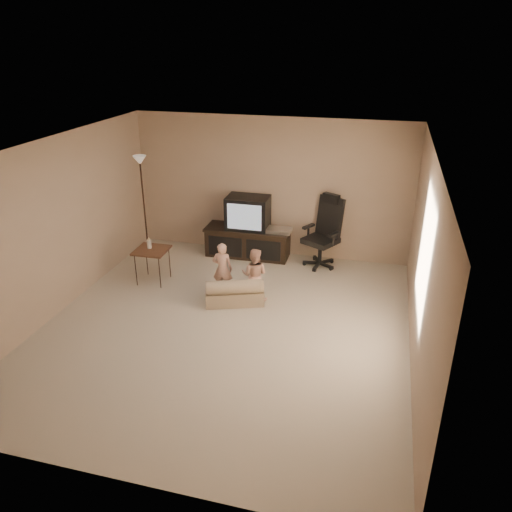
{
  "coord_description": "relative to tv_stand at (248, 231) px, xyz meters",
  "views": [
    {
      "loc": [
        1.94,
        -5.68,
        3.77
      ],
      "look_at": [
        0.29,
        0.6,
        0.87
      ],
      "focal_mm": 35.0,
      "sensor_mm": 36.0,
      "label": 1
    }
  ],
  "objects": [
    {
      "name": "tv_stand",
      "position": [
        0.0,
        0.0,
        0.0
      ],
      "size": [
        1.58,
        0.6,
        1.13
      ],
      "rotation": [
        0.0,
        0.0,
        0.01
      ],
      "color": "black",
      "rests_on": "floor"
    },
    {
      "name": "side_table",
      "position": [
        -1.24,
        -1.43,
        0.09
      ],
      "size": [
        0.53,
        0.53,
        0.78
      ],
      "rotation": [
        0.0,
        0.0,
        0.02
      ],
      "color": "brown",
      "rests_on": "floor"
    },
    {
      "name": "office_chair",
      "position": [
        1.38,
        -0.07,
        -0.01
      ],
      "size": [
        0.8,
        0.81,
        1.27
      ],
      "rotation": [
        0.0,
        0.0,
        -0.5
      ],
      "color": "black",
      "rests_on": "floor"
    },
    {
      "name": "floor",
      "position": [
        0.35,
        -2.49,
        -0.47
      ],
      "size": [
        5.5,
        5.5,
        0.0
      ],
      "primitive_type": "plane",
      "color": "beige",
      "rests_on": "ground"
    },
    {
      "name": "room_shell",
      "position": [
        0.35,
        -2.49,
        1.05
      ],
      "size": [
        5.5,
        5.5,
        5.5
      ],
      "color": "silver",
      "rests_on": "floor"
    },
    {
      "name": "child_sofa",
      "position": [
        0.27,
        -1.78,
        -0.29
      ],
      "size": [
        0.98,
        0.76,
        0.43
      ],
      "rotation": [
        0.0,
        0.0,
        0.35
      ],
      "color": "tan",
      "rests_on": "floor"
    },
    {
      "name": "toddler_right",
      "position": [
        0.54,
        -1.61,
        -0.04
      ],
      "size": [
        0.42,
        0.24,
        0.85
      ],
      "primitive_type": "imported",
      "rotation": [
        0.0,
        0.0,
        3.12
      ],
      "color": "#D69E86",
      "rests_on": "floor"
    },
    {
      "name": "toddler_left",
      "position": [
        0.01,
        -1.55,
        -0.04
      ],
      "size": [
        0.34,
        0.26,
        0.86
      ],
      "primitive_type": "imported",
      "rotation": [
        0.0,
        0.0,
        3.24
      ],
      "color": "#D69E86",
      "rests_on": "floor"
    },
    {
      "name": "floor_lamp",
      "position": [
        -1.93,
        -0.23,
        0.84
      ],
      "size": [
        0.28,
        0.28,
        1.8
      ],
      "color": "black",
      "rests_on": "floor"
    }
  ]
}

